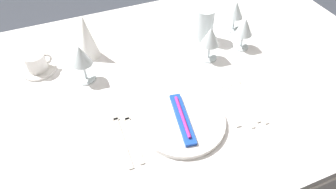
{
  "coord_description": "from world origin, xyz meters",
  "views": [
    {
      "loc": [
        -0.32,
        -0.78,
        1.51
      ],
      "look_at": [
        -0.04,
        -0.1,
        0.76
      ],
      "focal_mm": 32.72,
      "sensor_mm": 36.0,
      "label": 1
    }
  ],
  "objects_px": {
    "spoon_tea": "(246,94)",
    "spoon_dessert": "(237,96)",
    "fork_outer": "(132,133)",
    "napkin_folded": "(87,37)",
    "toothbrush_package": "(182,118)",
    "spoon_soup": "(229,99)",
    "drink_tumbler": "(205,27)",
    "dinner_plate": "(182,122)",
    "dinner_knife": "(224,105)",
    "coffee_cup_left": "(36,62)",
    "wine_glass_centre": "(210,38)",
    "fork_inner": "(121,135)",
    "wine_glass_far": "(81,57)",
    "wine_glass_right": "(236,11)",
    "wine_glass_left": "(244,28)"
  },
  "relations": [
    {
      "from": "spoon_soup",
      "to": "wine_glass_centre",
      "type": "relative_size",
      "value": 1.59
    },
    {
      "from": "toothbrush_package",
      "to": "wine_glass_centre",
      "type": "relative_size",
      "value": 1.49
    },
    {
      "from": "dinner_knife",
      "to": "coffee_cup_left",
      "type": "relative_size",
      "value": 2.2
    },
    {
      "from": "wine_glass_centre",
      "to": "wine_glass_far",
      "type": "height_order",
      "value": "wine_glass_far"
    },
    {
      "from": "toothbrush_package",
      "to": "spoon_dessert",
      "type": "height_order",
      "value": "toothbrush_package"
    },
    {
      "from": "fork_inner",
      "to": "napkin_folded",
      "type": "xyz_separation_m",
      "value": [
        0.0,
        0.43,
        0.09
      ]
    },
    {
      "from": "spoon_tea",
      "to": "drink_tumbler",
      "type": "bearing_deg",
      "value": 87.64
    },
    {
      "from": "toothbrush_package",
      "to": "wine_glass_right",
      "type": "bearing_deg",
      "value": 43.46
    },
    {
      "from": "fork_outer",
      "to": "napkin_folded",
      "type": "xyz_separation_m",
      "value": [
        -0.03,
        0.44,
        0.09
      ]
    },
    {
      "from": "wine_glass_centre",
      "to": "napkin_folded",
      "type": "relative_size",
      "value": 0.79
    },
    {
      "from": "wine_glass_left",
      "to": "spoon_soup",
      "type": "bearing_deg",
      "value": -128.73
    },
    {
      "from": "fork_inner",
      "to": "coffee_cup_left",
      "type": "relative_size",
      "value": 2.36
    },
    {
      "from": "toothbrush_package",
      "to": "napkin_folded",
      "type": "height_order",
      "value": "napkin_folded"
    },
    {
      "from": "spoon_soup",
      "to": "napkin_folded",
      "type": "bearing_deg",
      "value": 132.64
    },
    {
      "from": "coffee_cup_left",
      "to": "dinner_knife",
      "type": "bearing_deg",
      "value": -37.01
    },
    {
      "from": "wine_glass_centre",
      "to": "wine_glass_far",
      "type": "relative_size",
      "value": 0.95
    },
    {
      "from": "fork_inner",
      "to": "wine_glass_left",
      "type": "distance_m",
      "value": 0.65
    },
    {
      "from": "spoon_dessert",
      "to": "spoon_tea",
      "type": "height_order",
      "value": "same"
    },
    {
      "from": "dinner_knife",
      "to": "wine_glass_far",
      "type": "bearing_deg",
      "value": 142.87
    },
    {
      "from": "dinner_plate",
      "to": "wine_glass_far",
      "type": "height_order",
      "value": "wine_glass_far"
    },
    {
      "from": "toothbrush_package",
      "to": "wine_glass_far",
      "type": "bearing_deg",
      "value": 126.5
    },
    {
      "from": "dinner_plate",
      "to": "spoon_tea",
      "type": "xyz_separation_m",
      "value": [
        0.26,
        0.03,
        -0.01
      ]
    },
    {
      "from": "fork_inner",
      "to": "fork_outer",
      "type": "bearing_deg",
      "value": -9.03
    },
    {
      "from": "spoon_soup",
      "to": "drink_tumbler",
      "type": "bearing_deg",
      "value": 77.41
    },
    {
      "from": "fork_outer",
      "to": "spoon_tea",
      "type": "bearing_deg",
      "value": 1.62
    },
    {
      "from": "wine_glass_centre",
      "to": "napkin_folded",
      "type": "xyz_separation_m",
      "value": [
        -0.43,
        0.2,
        -0.01
      ]
    },
    {
      "from": "spoon_dessert",
      "to": "dinner_knife",
      "type": "bearing_deg",
      "value": -161.48
    },
    {
      "from": "spoon_soup",
      "to": "dinner_knife",
      "type": "bearing_deg",
      "value": -150.66
    },
    {
      "from": "dinner_knife",
      "to": "drink_tumbler",
      "type": "relative_size",
      "value": 1.55
    },
    {
      "from": "spoon_tea",
      "to": "spoon_dessert",
      "type": "bearing_deg",
      "value": 169.74
    },
    {
      "from": "fork_inner",
      "to": "wine_glass_far",
      "type": "height_order",
      "value": "wine_glass_far"
    },
    {
      "from": "toothbrush_package",
      "to": "drink_tumbler",
      "type": "bearing_deg",
      "value": 54.85
    },
    {
      "from": "spoon_tea",
      "to": "wine_glass_right",
      "type": "height_order",
      "value": "wine_glass_right"
    },
    {
      "from": "fork_outer",
      "to": "coffee_cup_left",
      "type": "distance_m",
      "value": 0.48
    },
    {
      "from": "fork_inner",
      "to": "wine_glass_centre",
      "type": "height_order",
      "value": "wine_glass_centre"
    },
    {
      "from": "spoon_soup",
      "to": "spoon_dessert",
      "type": "distance_m",
      "value": 0.03
    },
    {
      "from": "dinner_plate",
      "to": "toothbrush_package",
      "type": "distance_m",
      "value": 0.02
    },
    {
      "from": "dinner_knife",
      "to": "wine_glass_left",
      "type": "distance_m",
      "value": 0.36
    },
    {
      "from": "coffee_cup_left",
      "to": "wine_glass_far",
      "type": "bearing_deg",
      "value": -36.71
    },
    {
      "from": "fork_inner",
      "to": "spoon_soup",
      "type": "xyz_separation_m",
      "value": [
        0.39,
        0.01,
        0.0
      ]
    },
    {
      "from": "spoon_dessert",
      "to": "wine_glass_right",
      "type": "xyz_separation_m",
      "value": [
        0.2,
        0.37,
        0.09
      ]
    },
    {
      "from": "fork_outer",
      "to": "drink_tumbler",
      "type": "relative_size",
      "value": 1.55
    },
    {
      "from": "wine_glass_far",
      "to": "napkin_folded",
      "type": "relative_size",
      "value": 0.83
    },
    {
      "from": "drink_tumbler",
      "to": "napkin_folded",
      "type": "height_order",
      "value": "napkin_folded"
    },
    {
      "from": "spoon_dessert",
      "to": "napkin_folded",
      "type": "bearing_deg",
      "value": 135.19
    },
    {
      "from": "toothbrush_package",
      "to": "spoon_tea",
      "type": "relative_size",
      "value": 0.93
    },
    {
      "from": "wine_glass_right",
      "to": "wine_glass_far",
      "type": "distance_m",
      "value": 0.67
    },
    {
      "from": "coffee_cup_left",
      "to": "spoon_tea",
      "type": "bearing_deg",
      "value": -31.88
    },
    {
      "from": "toothbrush_package",
      "to": "wine_glass_centre",
      "type": "height_order",
      "value": "wine_glass_centre"
    },
    {
      "from": "drink_tumbler",
      "to": "wine_glass_left",
      "type": "bearing_deg",
      "value": -43.75
    }
  ]
}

